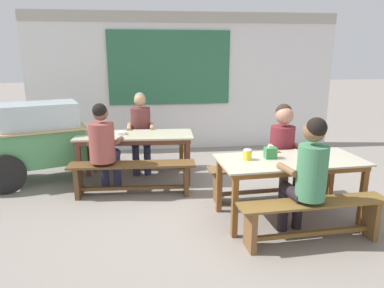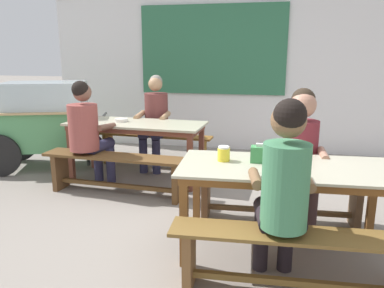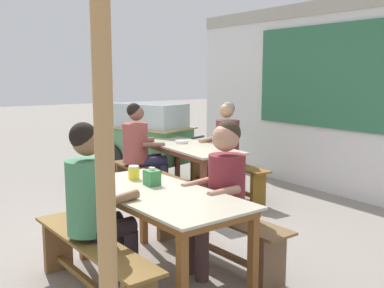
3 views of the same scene
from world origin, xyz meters
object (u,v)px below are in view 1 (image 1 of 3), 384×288
at_px(person_near_front, 308,172).
at_px(tissue_box, 270,153).
at_px(bench_near_front, 313,216).
at_px(condiment_jar, 247,155).
at_px(person_center_facing, 141,127).
at_px(dining_table_far, 135,139).
at_px(soup_bowl, 121,133).
at_px(bench_near_back, 268,178).
at_px(person_left_back_turned, 104,143).
at_px(bench_far_front, 132,173).
at_px(bench_far_back, 139,151).
at_px(person_right_near_table, 284,146).
at_px(dining_table_near, 290,165).
at_px(food_cart, 40,136).

xyz_separation_m(person_near_front, tissue_box, (-0.18, 0.58, 0.04)).
xyz_separation_m(bench_near_front, condiment_jar, (-0.53, 0.62, 0.49)).
distance_m(bench_near_front, person_center_facing, 3.16).
xyz_separation_m(dining_table_far, soup_bowl, (-0.20, 0.02, 0.10)).
bearing_deg(bench_near_back, soup_bowl, 154.60).
xyz_separation_m(person_left_back_turned, soup_bowl, (0.20, 0.51, 0.02)).
height_order(bench_near_back, person_left_back_turned, person_left_back_turned).
xyz_separation_m(dining_table_far, bench_far_front, (-0.03, -0.58, -0.34)).
distance_m(bench_far_back, person_right_near_table, 2.50).
bearing_deg(person_right_near_table, person_center_facing, 141.25).
distance_m(person_near_front, person_right_near_table, 1.06).
height_order(bench_near_back, tissue_box, tissue_box).
height_order(dining_table_near, person_center_facing, person_center_facing).
distance_m(bench_near_back, person_near_front, 1.19).
bearing_deg(bench_near_back, bench_far_front, 169.52).
bearing_deg(bench_far_front, soup_bowl, 105.93).
height_order(bench_far_back, bench_far_front, same).
height_order(dining_table_far, person_near_front, person_near_front).
bearing_deg(person_near_front, dining_table_far, 131.26).
relative_size(bench_far_front, person_center_facing, 1.33).
relative_size(bench_far_back, bench_near_front, 1.06).
relative_size(food_cart, person_near_front, 1.33).
relative_size(person_near_front, tissue_box, 8.71).
height_order(dining_table_far, person_center_facing, person_center_facing).
relative_size(dining_table_near, person_near_front, 1.29).
xyz_separation_m(food_cart, tissue_box, (2.99, -1.64, 0.10)).
relative_size(dining_table_far, person_near_front, 1.32).
relative_size(food_cart, soup_bowl, 10.66).
xyz_separation_m(bench_far_back, bench_near_front, (1.81, -2.66, -0.01)).
height_order(food_cart, person_left_back_turned, person_left_back_turned).
distance_m(bench_far_back, tissue_box, 2.60).
xyz_separation_m(bench_near_back, bench_near_front, (0.07, -1.17, 0.00)).
bearing_deg(person_near_front, person_center_facing, 123.71).
height_order(person_center_facing, condiment_jar, person_center_facing).
bearing_deg(soup_bowl, food_cart, 170.93).
bearing_deg(bench_far_back, food_cart, -165.45).
bearing_deg(condiment_jar, soup_bowl, 135.56).
height_order(person_center_facing, person_left_back_turned, person_center_facing).
xyz_separation_m(food_cart, person_center_facing, (1.49, 0.30, 0.03)).
distance_m(bench_far_front, tissue_box, 1.89).
height_order(dining_table_far, person_left_back_turned, person_left_back_turned).
bearing_deg(person_center_facing, person_left_back_turned, -115.42).
bearing_deg(dining_table_near, bench_near_back, 93.60).
relative_size(dining_table_far, bench_near_back, 1.06).
relative_size(bench_near_back, person_center_facing, 1.28).
bearing_deg(person_center_facing, dining_table_far, -98.99).
relative_size(bench_far_front, food_cart, 0.97).
distance_m(dining_table_near, person_left_back_turned, 2.42).
bearing_deg(food_cart, person_near_front, -35.04).
relative_size(bench_far_back, food_cart, 0.96).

